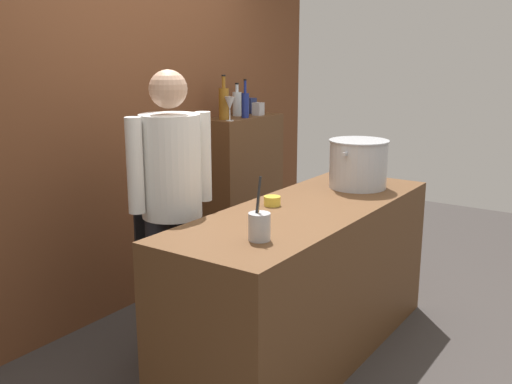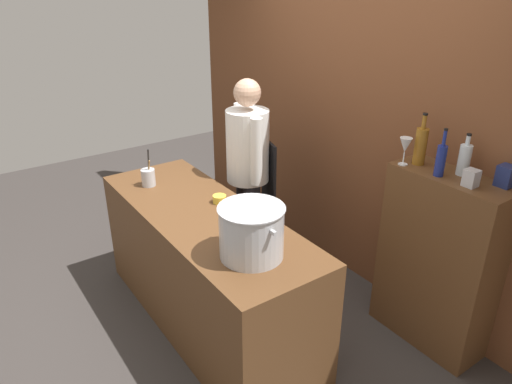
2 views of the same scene
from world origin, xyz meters
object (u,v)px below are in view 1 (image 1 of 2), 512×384
Objects in this scene: stockpot_large at (358,164)px; wine_bottle_amber at (224,103)px; chef at (171,195)px; butter_jar at (272,201)px; utensil_crock at (259,226)px; wine_glass_wide at (230,104)px; spice_tin_silver at (258,109)px; wine_bottle_cobalt at (245,104)px; spice_tin_navy at (250,105)px; wine_bottle_clear at (237,103)px.

stockpot_large is 1.30× the size of wine_bottle_amber.
chef is 17.37× the size of butter_jar.
utensil_crock is 3.13× the size of butter_jar.
spice_tin_silver is at bearing 5.86° from wine_glass_wide.
spice_tin_navy is at bearing 29.54° from wine_bottle_cobalt.
chef is at bearing 146.71° from stockpot_large.
wine_glass_wide is (1.37, 1.20, 0.41)m from utensil_crock.
wine_glass_wide reaches higher than stockpot_large.
wine_bottle_cobalt is at bearing 7.26° from wine_glass_wide.
stockpot_large is 3.47× the size of spice_tin_navy.
wine_bottle_amber reaches higher than spice_tin_navy.
wine_bottle_cobalt is 0.89× the size of wine_bottle_amber.
wine_glass_wide is at bearing 48.08° from butter_jar.
wine_bottle_cobalt is (0.36, 1.14, 0.30)m from stockpot_large.
chef is at bearing -157.59° from wine_bottle_clear.
spice_tin_silver is at bearing -6.38° from wine_bottle_amber.
wine_bottle_clear is at bearing -169.08° from spice_tin_navy.
wine_glass_wide is at bearing 41.03° from utensil_crock.
wine_glass_wide is 0.46m from spice_tin_silver.
wine_bottle_amber reaches higher than butter_jar.
spice_tin_silver is at bearing 4.16° from wine_bottle_cobalt.
wine_bottle_cobalt is at bearing -150.46° from spice_tin_navy.
wine_bottle_clear reaches higher than wine_glass_wide.
utensil_crock reaches higher than butter_jar.
butter_jar is at bearing -136.58° from wine_bottle_clear.
wine_bottle_amber is 0.41m from spice_tin_silver.
spice_tin_navy is at bearing 62.89° from stockpot_large.
utensil_crock is 2.07m from wine_bottle_cobalt.
utensil_crock is at bearing 89.70° from chef.
butter_jar is 0.53× the size of wine_glass_wide.
wine_bottle_amber reaches higher than wine_bottle_clear.
butter_jar is 1.81m from spice_tin_navy.
wine_glass_wide is at bearing -142.26° from chef.
wine_bottle_cobalt is 0.25m from wine_glass_wide.
chef is 1.85m from spice_tin_navy.
wine_bottle_amber is 0.53m from spice_tin_navy.
wine_bottle_amber is at bearing 42.15° from utensil_crock.
wine_bottle_cobalt is at bearing 41.54° from butter_jar.
wine_bottle_amber is at bearing -164.89° from wine_bottle_clear.
wine_bottle_amber is at bearing -139.28° from chef.
spice_tin_navy reaches higher than butter_jar.
utensil_crock is 1.13× the size of wine_bottle_clear.
wine_bottle_cobalt is 1.65× the size of wine_glass_wide.
wine_bottle_amber is (1.42, 1.29, 0.40)m from utensil_crock.
wine_bottle_clear reaches higher than spice_tin_silver.
wine_bottle_cobalt is (1.06, 0.94, 0.42)m from butter_jar.
spice_tin_navy reaches higher than stockpot_large.
butter_jar is (0.56, 0.29, -0.04)m from utensil_crock.
chef is 5.56× the size of utensil_crock.
stockpot_large reaches higher than utensil_crock.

